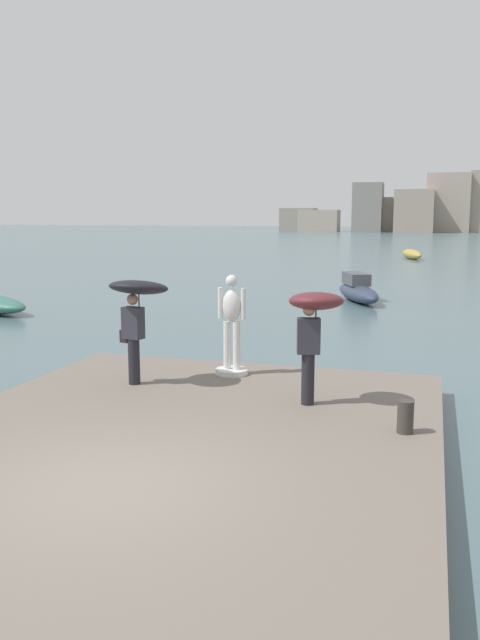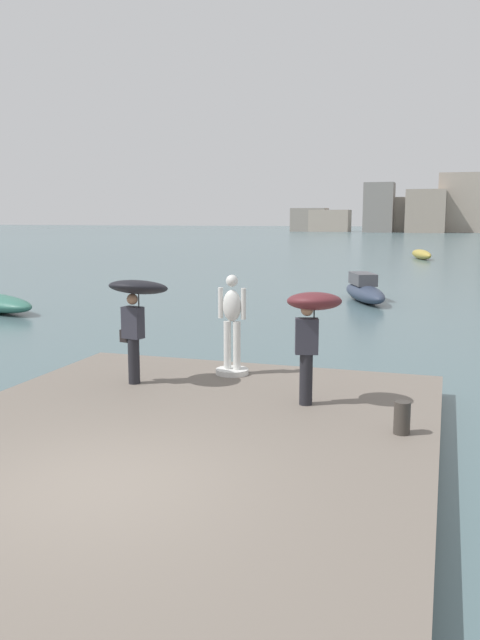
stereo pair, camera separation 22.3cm
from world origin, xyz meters
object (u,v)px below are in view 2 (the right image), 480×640
object	(u,v)px
onlooker_left	(137,300)
boat_mid	(421,254)
mooring_bollard	(402,418)
boat_far	(364,291)
onlooker_right	(312,316)
statue_white_figure	(232,331)

from	to	relation	value
onlooker_left	boat_mid	size ratio (longest dim) A/B	0.38
boat_mid	mooring_bollard	bearing A→B (deg)	-88.09
mooring_bollard	boat_mid	xyz separation A→B (m)	(-1.60, 47.92, -0.24)
onlooker_left	boat_far	size ratio (longest dim) A/B	0.42
boat_mid	boat_far	xyz separation A→B (m)	(-1.17, -29.68, 0.06)
onlooker_right	boat_mid	world-z (taller)	onlooker_right
boat_mid	boat_far	bearing A→B (deg)	-92.26
onlooker_right	mooring_bollard	bearing A→B (deg)	-34.93
onlooker_right	boat_mid	size ratio (longest dim) A/B	0.36
onlooker_left	boat_far	world-z (taller)	onlooker_left
mooring_bollard	boat_mid	size ratio (longest dim) A/B	0.09
mooring_bollard	statue_white_figure	bearing A→B (deg)	142.21
onlooker_right	mooring_bollard	xyz separation A→B (m)	(1.58, -1.11, -1.27)
boat_far	onlooker_right	bearing A→B (deg)	-86.05
statue_white_figure	boat_far	distance (m)	15.54
boat_far	boat_mid	bearing A→B (deg)	87.74
mooring_bollard	onlooker_right	bearing A→B (deg)	145.07
onlooker_right	boat_mid	xyz separation A→B (m)	(-0.01, 46.82, -1.52)
onlooker_right	onlooker_left	bearing A→B (deg)	173.96
boat_mid	onlooker_left	bearing A→B (deg)	-94.17
onlooker_left	boat_mid	xyz separation A→B (m)	(3.39, 46.46, -1.61)
statue_white_figure	boat_mid	size ratio (longest dim) A/B	0.38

